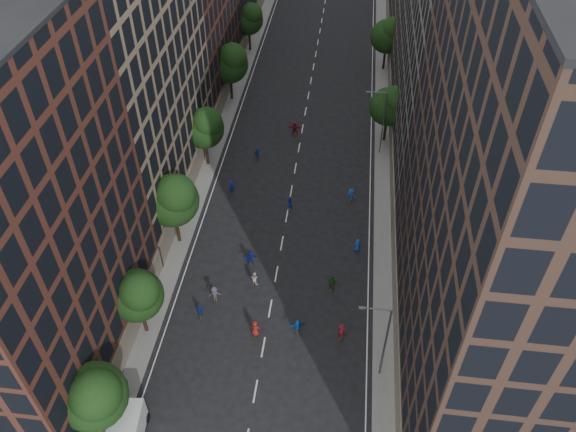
# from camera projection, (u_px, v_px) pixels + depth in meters

# --- Properties ---
(ground) EXTENTS (240.00, 240.00, 0.00)m
(ground) POSITION_uv_depth(u_px,v_px,m) (295.00, 171.00, 70.97)
(ground) COLOR black
(ground) RESTS_ON ground
(sidewalk_left) EXTENTS (4.00, 105.00, 0.15)m
(sidewalk_left) POSITION_uv_depth(u_px,v_px,m) (215.00, 131.00, 77.44)
(sidewalk_left) COLOR slate
(sidewalk_left) RESTS_ON ground
(sidewalk_right) EXTENTS (4.00, 105.00, 0.15)m
(sidewalk_right) POSITION_uv_depth(u_px,v_px,m) (390.00, 143.00, 75.34)
(sidewalk_right) COLOR slate
(sidewalk_right) RESTS_ON ground
(bldg_left_b) EXTENTS (14.00, 26.00, 34.00)m
(bldg_left_b) POSITION_uv_depth(u_px,v_px,m) (107.00, 56.00, 57.45)
(bldg_left_b) COLOR #847056
(bldg_left_b) RESTS_ON ground
(bldg_right_a) EXTENTS (14.00, 30.00, 36.00)m
(bldg_right_a) POSITION_uv_depth(u_px,v_px,m) (530.00, 207.00, 38.85)
(bldg_right_a) COLOR #402B22
(bldg_right_a) RESTS_ON ground
(bldg_right_b) EXTENTS (14.00, 28.00, 33.00)m
(bldg_right_b) POSITION_uv_depth(u_px,v_px,m) (473.00, 41.00, 61.04)
(bldg_right_b) COLOR #625A50
(bldg_right_b) RESTS_ON ground
(tree_left_0) EXTENTS (5.20, 5.20, 8.83)m
(tree_left_0) POSITION_uv_depth(u_px,v_px,m) (94.00, 396.00, 41.50)
(tree_left_0) COLOR black
(tree_left_0) RESTS_ON ground
(tree_left_1) EXTENTS (4.80, 4.80, 8.21)m
(tree_left_1) POSITION_uv_depth(u_px,v_px,m) (138.00, 294.00, 49.08)
(tree_left_1) COLOR black
(tree_left_1) RESTS_ON ground
(tree_left_2) EXTENTS (5.60, 5.60, 9.45)m
(tree_left_2) POSITION_uv_depth(u_px,v_px,m) (173.00, 199.00, 57.28)
(tree_left_2) COLOR black
(tree_left_2) RESTS_ON ground
(tree_left_3) EXTENTS (5.00, 5.00, 8.58)m
(tree_left_3) POSITION_uv_depth(u_px,v_px,m) (205.00, 127.00, 67.88)
(tree_left_3) COLOR black
(tree_left_3) RESTS_ON ground
(tree_left_4) EXTENTS (5.40, 5.40, 9.08)m
(tree_left_4) POSITION_uv_depth(u_px,v_px,m) (230.00, 62.00, 79.36)
(tree_left_4) COLOR black
(tree_left_4) RESTS_ON ground
(tree_left_5) EXTENTS (4.80, 4.80, 8.33)m
(tree_left_5) POSITION_uv_depth(u_px,v_px,m) (250.00, 18.00, 91.34)
(tree_left_5) COLOR black
(tree_left_5) RESTS_ON ground
(tree_right_a) EXTENTS (5.00, 5.00, 8.39)m
(tree_right_a) POSITION_uv_depth(u_px,v_px,m) (390.00, 105.00, 71.88)
(tree_right_a) COLOR black
(tree_right_a) RESTS_ON ground
(tree_right_b) EXTENTS (5.20, 5.20, 8.83)m
(tree_right_b) POSITION_uv_depth(u_px,v_px,m) (389.00, 35.00, 86.26)
(tree_right_b) COLOR black
(tree_right_b) RESTS_ON ground
(streetlamp_near) EXTENTS (2.64, 0.22, 9.06)m
(streetlamp_near) POSITION_uv_depth(u_px,v_px,m) (383.00, 339.00, 46.12)
(streetlamp_near) COLOR #595B60
(streetlamp_near) RESTS_ON ground
(streetlamp_far) EXTENTS (2.64, 0.22, 9.06)m
(streetlamp_far) POSITION_uv_depth(u_px,v_px,m) (382.00, 120.00, 70.20)
(streetlamp_far) COLOR #595B60
(streetlamp_far) RESTS_ON ground
(skater_4) EXTENTS (0.96, 0.62, 1.51)m
(skater_4) POSITION_uv_depth(u_px,v_px,m) (200.00, 312.00, 53.68)
(skater_4) COLOR #1328A2
(skater_4) RESTS_ON ground
(skater_5) EXTENTS (1.66, 1.00, 1.70)m
(skater_5) POSITION_uv_depth(u_px,v_px,m) (297.00, 327.00, 52.29)
(skater_5) COLOR #1552AF
(skater_5) RESTS_ON ground
(skater_6) EXTENTS (0.91, 0.63, 1.80)m
(skater_6) POSITION_uv_depth(u_px,v_px,m) (255.00, 329.00, 52.04)
(skater_6) COLOR maroon
(skater_6) RESTS_ON ground
(skater_7) EXTENTS (0.81, 0.66, 1.93)m
(skater_7) POSITION_uv_depth(u_px,v_px,m) (342.00, 331.00, 51.78)
(skater_7) COLOR maroon
(skater_7) RESTS_ON ground
(skater_8) EXTENTS (0.94, 0.84, 1.59)m
(skater_8) POSITION_uv_depth(u_px,v_px,m) (254.00, 279.00, 56.69)
(skater_8) COLOR silver
(skater_8) RESTS_ON ground
(skater_9) EXTENTS (1.35, 1.02, 1.85)m
(skater_9) POSITION_uv_depth(u_px,v_px,m) (215.00, 294.00, 55.02)
(skater_9) COLOR #46464C
(skater_9) RESTS_ON ground
(skater_10) EXTENTS (1.22, 0.83, 1.92)m
(skater_10) POSITION_uv_depth(u_px,v_px,m) (332.00, 283.00, 56.06)
(skater_10) COLOR #1B5A1B
(skater_10) RESTS_ON ground
(skater_11) EXTENTS (1.70, 0.88, 1.75)m
(skater_11) POSITION_uv_depth(u_px,v_px,m) (250.00, 258.00, 58.66)
(skater_11) COLOR #13229F
(skater_11) RESTS_ON ground
(skater_12) EXTENTS (0.84, 0.64, 1.55)m
(skater_12) POSITION_uv_depth(u_px,v_px,m) (357.00, 245.00, 60.17)
(skater_12) COLOR #1648B8
(skater_12) RESTS_ON ground
(skater_13) EXTENTS (0.80, 0.65, 1.89)m
(skater_13) POSITION_uv_depth(u_px,v_px,m) (231.00, 187.00, 67.09)
(skater_13) COLOR #1422A2
(skater_13) RESTS_ON ground
(skater_14) EXTENTS (0.91, 0.82, 1.54)m
(skater_14) POSITION_uv_depth(u_px,v_px,m) (289.00, 204.00, 65.15)
(skater_14) COLOR #172DBB
(skater_14) RESTS_ON ground
(skater_15) EXTENTS (1.21, 0.95, 1.64)m
(skater_15) POSITION_uv_depth(u_px,v_px,m) (351.00, 195.00, 66.21)
(skater_15) COLOR blue
(skater_15) RESTS_ON ground
(skater_16) EXTENTS (1.05, 0.68, 1.65)m
(skater_16) POSITION_uv_depth(u_px,v_px,m) (257.00, 154.00, 72.15)
(skater_16) COLOR #1636BA
(skater_16) RESTS_ON ground
(skater_17) EXTENTS (1.82, 0.62, 1.95)m
(skater_17) POSITION_uv_depth(u_px,v_px,m) (295.00, 129.00, 76.18)
(skater_17) COLOR maroon
(skater_17) RESTS_ON ground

